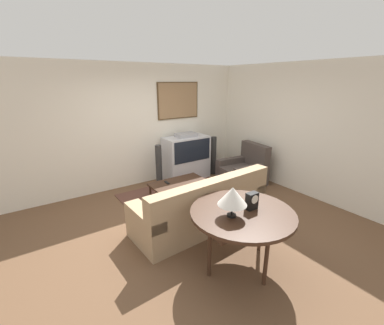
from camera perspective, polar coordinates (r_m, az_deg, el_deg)
name	(u,v)px	position (r m, az deg, el deg)	size (l,w,h in m)	color
ground_plane	(191,220)	(4.60, -0.14, -12.65)	(12.00, 12.00, 0.00)	brown
wall_back	(139,126)	(5.94, -11.71, 8.02)	(12.00, 0.10, 2.70)	silver
wall_right	(293,128)	(5.94, 21.53, 7.06)	(0.06, 12.00, 2.70)	silver
area_rug	(185,198)	(5.38, -1.66, -7.81)	(2.34, 1.89, 0.01)	brown
tv	(186,157)	(6.26, -1.28, 1.16)	(1.09, 0.56, 1.14)	silver
couch	(203,208)	(4.31, 2.42, -10.15)	(2.34, 0.97, 0.90)	tan
armchair	(244,171)	(6.17, 11.38, -1.93)	(1.02, 0.96, 0.92)	#473D38
coffee_table	(179,184)	(5.17, -2.97, -4.76)	(1.13, 0.59, 0.39)	#3D2619
console_table	(242,216)	(3.31, 11.12, -11.55)	(1.30, 1.30, 0.79)	#3D2619
table_lamp	(233,196)	(3.04, 8.99, -7.41)	(0.35, 0.35, 0.37)	black
mantel_clock	(252,201)	(3.32, 13.16, -8.30)	(0.15, 0.10, 0.22)	black
remote	(167,182)	(5.13, -5.60, -4.45)	(0.06, 0.16, 0.02)	black
speaker_tower_left	(159,167)	(5.85, -7.36, -1.04)	(0.24, 0.24, 0.97)	black
speaker_tower_right	(213,156)	(6.67, 4.77, 1.42)	(0.24, 0.24, 0.97)	black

